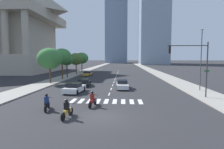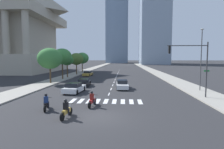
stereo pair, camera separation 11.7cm
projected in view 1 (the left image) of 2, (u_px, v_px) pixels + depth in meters
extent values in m
plane|color=#28282B|center=(100.00, 117.00, 14.72)|extent=(800.00, 800.00, 0.00)
cube|color=gray|center=(168.00, 78.00, 43.82)|extent=(4.00, 260.00, 0.15)
cube|color=gray|center=(66.00, 77.00, 45.28)|extent=(4.00, 260.00, 0.15)
cube|color=silver|center=(73.00, 101.00, 20.25)|extent=(0.45, 2.21, 0.01)
cube|color=silver|center=(81.00, 101.00, 20.19)|extent=(0.45, 2.21, 0.01)
cube|color=silver|center=(90.00, 101.00, 20.14)|extent=(0.45, 2.21, 0.01)
cube|color=silver|center=(98.00, 101.00, 20.08)|extent=(0.45, 2.21, 0.01)
cube|color=silver|center=(106.00, 101.00, 20.03)|extent=(0.45, 2.21, 0.01)
cube|color=silver|center=(115.00, 101.00, 19.97)|extent=(0.45, 2.21, 0.01)
cube|color=silver|center=(123.00, 101.00, 19.92)|extent=(0.45, 2.21, 0.01)
cube|color=silver|center=(132.00, 102.00, 19.87)|extent=(0.45, 2.21, 0.01)
cube|color=silver|center=(140.00, 102.00, 19.81)|extent=(0.45, 2.21, 0.01)
cube|color=silver|center=(109.00, 94.00, 24.01)|extent=(0.14, 2.00, 0.01)
cube|color=silver|center=(111.00, 89.00, 27.98)|extent=(0.14, 2.00, 0.01)
cube|color=silver|center=(113.00, 85.00, 31.96)|extent=(0.14, 2.00, 0.01)
cube|color=silver|center=(114.00, 82.00, 35.94)|extent=(0.14, 2.00, 0.01)
cube|color=silver|center=(115.00, 80.00, 39.92)|extent=(0.14, 2.00, 0.01)
cube|color=silver|center=(116.00, 78.00, 43.90)|extent=(0.14, 2.00, 0.01)
cube|color=silver|center=(116.00, 76.00, 47.87)|extent=(0.14, 2.00, 0.01)
cube|color=silver|center=(117.00, 75.00, 51.85)|extent=(0.14, 2.00, 0.01)
cube|color=silver|center=(117.00, 74.00, 55.83)|extent=(0.14, 2.00, 0.01)
cube|color=silver|center=(118.00, 73.00, 59.81)|extent=(0.14, 2.00, 0.01)
cube|color=silver|center=(118.00, 72.00, 63.78)|extent=(0.14, 2.00, 0.01)
cube|color=silver|center=(118.00, 71.00, 67.76)|extent=(0.14, 2.00, 0.01)
cube|color=silver|center=(119.00, 70.00, 71.74)|extent=(0.14, 2.00, 0.01)
cylinder|color=black|center=(95.00, 101.00, 18.65)|extent=(0.21, 0.61, 0.60)
cylinder|color=black|center=(90.00, 105.00, 17.16)|extent=(0.21, 0.61, 0.60)
cube|color=maroon|center=(93.00, 101.00, 17.88)|extent=(0.41, 1.25, 0.32)
cylinder|color=#B2B2B7|center=(95.00, 99.00, 18.52)|extent=(0.11, 0.32, 0.67)
cylinder|color=black|center=(95.00, 95.00, 18.54)|extent=(0.70, 0.15, 0.04)
cube|color=maroon|center=(92.00, 97.00, 17.75)|extent=(0.39, 0.29, 0.55)
sphere|color=black|center=(92.00, 92.00, 17.71)|extent=(0.26, 0.26, 0.26)
cylinder|color=black|center=(91.00, 101.00, 17.93)|extent=(0.14, 0.14, 0.55)
cylinder|color=black|center=(94.00, 102.00, 17.85)|extent=(0.14, 0.14, 0.55)
cylinder|color=black|center=(48.00, 105.00, 17.37)|extent=(0.25, 0.61, 0.60)
cylinder|color=black|center=(45.00, 109.00, 15.93)|extent=(0.25, 0.61, 0.60)
cube|color=black|center=(47.00, 104.00, 16.63)|extent=(0.47, 1.19, 0.32)
cylinder|color=#B2B2B7|center=(48.00, 102.00, 17.24)|extent=(0.13, 0.32, 0.67)
cylinder|color=black|center=(48.00, 98.00, 17.26)|extent=(0.69, 0.19, 0.04)
cube|color=navy|center=(47.00, 100.00, 16.49)|extent=(0.40, 0.31, 0.55)
sphere|color=black|center=(46.00, 95.00, 16.46)|extent=(0.26, 0.26, 0.26)
cylinder|color=black|center=(45.00, 105.00, 16.60)|extent=(0.14, 0.14, 0.55)
cylinder|color=black|center=(49.00, 105.00, 16.66)|extent=(0.14, 0.14, 0.55)
cylinder|color=black|center=(71.00, 111.00, 15.17)|extent=(0.19, 0.61, 0.60)
cylinder|color=black|center=(63.00, 117.00, 13.71)|extent=(0.19, 0.61, 0.60)
cube|color=#B28E38|center=(67.00, 111.00, 14.42)|extent=(0.36, 1.21, 0.32)
cylinder|color=#B2B2B7|center=(70.00, 108.00, 15.05)|extent=(0.10, 0.32, 0.67)
cylinder|color=black|center=(71.00, 103.00, 15.06)|extent=(0.70, 0.12, 0.04)
cube|color=black|center=(67.00, 106.00, 14.29)|extent=(0.39, 0.28, 0.55)
sphere|color=black|center=(66.00, 101.00, 14.25)|extent=(0.26, 0.26, 0.26)
cylinder|color=black|center=(65.00, 112.00, 14.46)|extent=(0.13, 0.13, 0.55)
cylinder|color=black|center=(69.00, 112.00, 14.39)|extent=(0.13, 0.13, 0.55)
cube|color=silver|center=(122.00, 86.00, 28.31)|extent=(1.88, 4.50, 0.62)
cube|color=black|center=(122.00, 82.00, 28.49)|extent=(1.58, 2.06, 0.51)
cylinder|color=black|center=(128.00, 88.00, 26.81)|extent=(0.25, 0.65, 0.64)
cylinder|color=black|center=(117.00, 88.00, 26.84)|extent=(0.25, 0.65, 0.64)
cylinder|color=black|center=(127.00, 85.00, 29.81)|extent=(0.25, 0.65, 0.64)
cylinder|color=black|center=(117.00, 85.00, 29.85)|extent=(0.25, 0.65, 0.64)
cube|color=#B28E38|center=(87.00, 74.00, 48.90)|extent=(2.12, 4.55, 0.62)
cube|color=black|center=(87.00, 72.00, 48.64)|extent=(1.70, 2.11, 0.52)
cylinder|color=black|center=(86.00, 74.00, 50.51)|extent=(0.28, 0.66, 0.64)
cylinder|color=black|center=(92.00, 74.00, 50.28)|extent=(0.28, 0.66, 0.64)
cylinder|color=black|center=(83.00, 75.00, 47.55)|extent=(0.28, 0.66, 0.64)
cylinder|color=black|center=(89.00, 75.00, 47.32)|extent=(0.28, 0.66, 0.64)
cube|color=black|center=(84.00, 83.00, 31.14)|extent=(2.01, 4.52, 0.55)
cube|color=black|center=(84.00, 80.00, 30.87)|extent=(1.68, 2.07, 0.48)
cylinder|color=black|center=(81.00, 83.00, 32.66)|extent=(0.25, 0.65, 0.64)
cylinder|color=black|center=(90.00, 83.00, 32.64)|extent=(0.25, 0.65, 0.64)
cylinder|color=black|center=(77.00, 85.00, 29.65)|extent=(0.25, 0.65, 0.64)
cylinder|color=black|center=(87.00, 85.00, 29.63)|extent=(0.25, 0.65, 0.64)
cube|color=silver|center=(75.00, 89.00, 25.15)|extent=(2.29, 4.46, 0.64)
cube|color=black|center=(74.00, 85.00, 24.88)|extent=(1.83, 2.09, 0.53)
cylinder|color=black|center=(73.00, 88.00, 26.73)|extent=(0.28, 0.66, 0.64)
cylinder|color=black|center=(84.00, 89.00, 26.46)|extent=(0.28, 0.66, 0.64)
cylinder|color=black|center=(64.00, 92.00, 23.86)|extent=(0.28, 0.66, 0.64)
cylinder|color=black|center=(77.00, 92.00, 23.59)|extent=(0.28, 0.66, 0.64)
cylinder|color=#333335|center=(207.00, 70.00, 21.20)|extent=(0.14, 0.14, 6.24)
cylinder|color=#333335|center=(188.00, 46.00, 21.10)|extent=(4.44, 0.10, 0.10)
cube|color=black|center=(170.00, 50.00, 21.26)|extent=(0.20, 0.28, 0.90)
sphere|color=red|center=(170.00, 47.00, 21.24)|extent=(0.18, 0.18, 0.18)
sphere|color=orange|center=(170.00, 50.00, 21.26)|extent=(0.18, 0.18, 0.18)
sphere|color=green|center=(170.00, 52.00, 21.29)|extent=(0.18, 0.18, 0.18)
cube|color=#19662D|center=(207.00, 71.00, 21.22)|extent=(0.60, 0.04, 0.18)
cylinder|color=#3F3F42|center=(201.00, 61.00, 25.73)|extent=(0.12, 0.12, 8.23)
ellipsoid|color=beige|center=(202.00, 29.00, 25.37)|extent=(0.50, 0.24, 0.20)
cylinder|color=#4C3823|center=(50.00, 76.00, 33.70)|extent=(0.28, 0.28, 2.64)
ellipsoid|color=#387538|center=(50.00, 58.00, 33.44)|extent=(4.37, 4.37, 3.72)
cylinder|color=#4C3823|center=(62.00, 71.00, 40.37)|extent=(0.28, 0.28, 3.19)
ellipsoid|color=#387538|center=(62.00, 56.00, 40.10)|extent=(4.02, 4.02, 3.41)
cylinder|color=#4C3823|center=(67.00, 71.00, 43.79)|extent=(0.28, 0.28, 2.85)
ellipsoid|color=#2D662D|center=(67.00, 60.00, 43.57)|extent=(2.96, 2.96, 2.51)
cylinder|color=#4C3823|center=(76.00, 69.00, 52.27)|extent=(0.28, 0.28, 2.67)
ellipsoid|color=#426028|center=(76.00, 59.00, 52.03)|extent=(3.87, 3.87, 3.29)
cylinder|color=#4C3823|center=(82.00, 68.00, 59.45)|extent=(0.28, 0.28, 2.81)
ellipsoid|color=#387538|center=(82.00, 58.00, 59.19)|extent=(4.11, 4.11, 3.50)
cube|color=#B2A893|center=(9.00, 63.00, 65.22)|extent=(31.34, 31.34, 5.72)
cube|color=#A49A88|center=(8.00, 38.00, 64.49)|extent=(24.45, 24.45, 11.34)
cylinder|color=#B2A893|center=(5.00, 33.00, 49.90)|extent=(1.80, 1.80, 11.34)
cylinder|color=#B2A893|center=(25.00, 32.00, 49.57)|extent=(1.80, 1.80, 11.34)
cube|color=#B2A893|center=(7.00, 17.00, 63.87)|extent=(31.34, 31.34, 3.00)
cube|color=slate|center=(117.00, 13.00, 183.41)|extent=(20.58, 27.92, 97.62)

